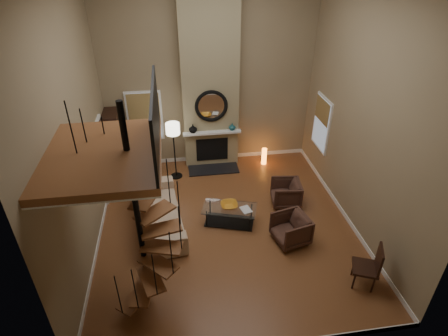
{
  "coord_description": "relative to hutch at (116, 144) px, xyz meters",
  "views": [
    {
      "loc": [
        -1.06,
        -6.76,
        5.9
      ],
      "look_at": [
        0.0,
        0.4,
        1.4
      ],
      "focal_mm": 29.29,
      "sensor_mm": 36.0,
      "label": 1
    }
  ],
  "objects": [
    {
      "name": "ground",
      "position": [
        2.78,
        -2.84,
        -0.95
      ],
      "size": [
        6.0,
        6.5,
        0.01
      ],
      "primitive_type": "cube",
      "color": "brown",
      "rests_on": "ground"
    },
    {
      "name": "back_wall",
      "position": [
        2.78,
        0.41,
        1.8
      ],
      "size": [
        6.0,
        0.02,
        5.5
      ],
      "primitive_type": "cube",
      "color": "#8E7B5B",
      "rests_on": "ground"
    },
    {
      "name": "front_wall",
      "position": [
        2.78,
        -6.09,
        1.8
      ],
      "size": [
        6.0,
        0.02,
        5.5
      ],
      "primitive_type": "cube",
      "color": "#8E7B5B",
      "rests_on": "ground"
    },
    {
      "name": "left_wall",
      "position": [
        -0.22,
        -2.84,
        1.8
      ],
      "size": [
        0.02,
        6.5,
        5.5
      ],
      "primitive_type": "cube",
      "color": "#8E7B5B",
      "rests_on": "ground"
    },
    {
      "name": "right_wall",
      "position": [
        5.78,
        -2.84,
        1.8
      ],
      "size": [
        0.02,
        6.5,
        5.5
      ],
      "primitive_type": "cube",
      "color": "#8E7B5B",
      "rests_on": "ground"
    },
    {
      "name": "baseboard_back",
      "position": [
        2.78,
        0.4,
        -0.89
      ],
      "size": [
        6.0,
        0.02,
        0.12
      ],
      "primitive_type": "cube",
      "color": "white",
      "rests_on": "ground"
    },
    {
      "name": "baseboard_left",
      "position": [
        -0.21,
        -2.84,
        -0.89
      ],
      "size": [
        0.02,
        6.5,
        0.12
      ],
      "primitive_type": "cube",
      "color": "white",
      "rests_on": "ground"
    },
    {
      "name": "baseboard_right",
      "position": [
        5.77,
        -2.84,
        -0.89
      ],
      "size": [
        0.02,
        6.5,
        0.12
      ],
      "primitive_type": "cube",
      "color": "white",
      "rests_on": "ground"
    },
    {
      "name": "chimney_breast",
      "position": [
        2.78,
        0.22,
        1.8
      ],
      "size": [
        1.6,
        0.38,
        5.5
      ],
      "primitive_type": "cube",
      "color": "#91845E",
      "rests_on": "ground"
    },
    {
      "name": "hearth",
      "position": [
        2.78,
        -0.27,
        -0.93
      ],
      "size": [
        1.5,
        0.6,
        0.04
      ],
      "primitive_type": "cube",
      "color": "black",
      "rests_on": "ground"
    },
    {
      "name": "firebox",
      "position": [
        2.78,
        0.02,
        -0.4
      ],
      "size": [
        0.95,
        0.02,
        0.72
      ],
      "primitive_type": "cube",
      "color": "black",
      "rests_on": "chimney_breast"
    },
    {
      "name": "mantel",
      "position": [
        2.78,
        -0.06,
        0.2
      ],
      "size": [
        1.7,
        0.18,
        0.06
      ],
      "primitive_type": "cube",
      "color": "white",
      "rests_on": "chimney_breast"
    },
    {
      "name": "mirror_frame",
      "position": [
        2.78,
        0.0,
        1.0
      ],
      "size": [
        0.94,
        0.1,
        0.94
      ],
      "primitive_type": "torus",
      "rotation": [
        1.57,
        0.0,
        0.0
      ],
      "color": "black",
      "rests_on": "chimney_breast"
    },
    {
      "name": "mirror_disc",
      "position": [
        2.78,
        0.01,
        1.0
      ],
      "size": [
        0.8,
        0.01,
        0.8
      ],
      "primitive_type": "cylinder",
      "rotation": [
        1.57,
        0.0,
        0.0
      ],
      "color": "white",
      "rests_on": "chimney_breast"
    },
    {
      "name": "vase_left",
      "position": [
        2.23,
        -0.02,
        0.35
      ],
      "size": [
        0.24,
        0.24,
        0.25
      ],
      "primitive_type": "imported",
      "color": "black",
      "rests_on": "mantel"
    },
    {
      "name": "vase_right",
      "position": [
        3.38,
        -0.02,
        0.33
      ],
      "size": [
        0.2,
        0.2,
        0.21
      ],
      "primitive_type": "imported",
      "color": "#174A50",
      "rests_on": "mantel"
    },
    {
      "name": "window_back",
      "position": [
        0.88,
        0.39,
        0.67
      ],
      "size": [
        1.02,
        0.06,
        1.52
      ],
      "color": "white",
      "rests_on": "back_wall"
    },
    {
      "name": "window_right",
      "position": [
        5.76,
        -0.84,
        0.68
      ],
      "size": [
        0.06,
        1.02,
        1.52
      ],
      "color": "white",
      "rests_on": "right_wall"
    },
    {
      "name": "entry_door",
      "position": [
        -0.17,
        -1.04,
        0.1
      ],
      "size": [
        0.1,
        1.05,
        2.16
      ],
      "color": "white",
      "rests_on": "ground"
    },
    {
      "name": "loft",
      "position": [
        0.74,
        -4.64,
        2.29
      ],
      "size": [
        1.7,
        2.2,
        1.09
      ],
      "color": "brown",
      "rests_on": "left_wall"
    },
    {
      "name": "spiral_stair",
      "position": [
        1.0,
        -4.63,
        0.83
      ],
      "size": [
        1.47,
        1.47,
        4.06
      ],
      "color": "black",
      "rests_on": "ground"
    },
    {
      "name": "hutch",
      "position": [
        0.0,
        0.0,
        0.0
      ],
      "size": [
        0.42,
        0.89,
        1.98
      ],
      "primitive_type": "cube",
      "color": "black",
      "rests_on": "ground"
    },
    {
      "name": "sofa",
      "position": [
        1.18,
        -2.52,
        -0.55
      ],
      "size": [
        1.26,
        2.64,
        0.74
      ],
      "primitive_type": "imported",
      "rotation": [
        0.0,
        0.0,
        1.68
      ],
      "color": "tan",
      "rests_on": "ground"
    },
    {
      "name": "armchair_near",
      "position": [
        4.51,
        -2.23,
        -0.6
      ],
      "size": [
        0.81,
        0.8,
        0.67
      ],
      "primitive_type": "imported",
      "rotation": [
        0.0,
        0.0,
        -1.69
      ],
      "color": "#462A20",
      "rests_on": "ground"
    },
    {
      "name": "armchair_far",
      "position": [
        4.21,
        -3.57,
        -0.6
      ],
      "size": [
        0.9,
        0.88,
        0.68
      ],
      "primitive_type": "imported",
      "rotation": [
        0.0,
        0.0,
        -1.33
      ],
      "color": "#462A20",
      "rests_on": "ground"
    },
    {
      "name": "coffee_table",
      "position": [
        2.87,
        -2.75,
        -0.67
      ],
      "size": [
        1.41,
        0.99,
        0.47
      ],
      "color": "silver",
      "rests_on": "ground"
    },
    {
      "name": "bowl",
      "position": [
        2.87,
        -2.7,
        -0.45
      ],
      "size": [
        0.41,
        0.41,
        0.1
      ],
      "primitive_type": "imported",
      "color": "orange",
      "rests_on": "coffee_table"
    },
    {
      "name": "book",
      "position": [
        3.22,
        -2.9,
        -0.49
      ],
      "size": [
        0.29,
        0.35,
        0.03
      ],
      "primitive_type": "imported",
      "rotation": [
        0.0,
        0.0,
        0.27
      ],
      "color": "gray",
      "rests_on": "coffee_table"
    },
    {
      "name": "floor_lamp",
      "position": [
        1.66,
        -0.46,
        0.46
      ],
      "size": [
        0.39,
        0.39,
        1.7
      ],
      "color": "black",
      "rests_on": "ground"
    },
    {
      "name": "accent_lamp",
      "position": [
        4.38,
        -0.13,
        -0.7
      ],
      "size": [
        0.15,
        0.15,
        0.55
      ],
      "primitive_type": "cylinder",
      "color": "orange",
      "rests_on": "ground"
    },
    {
      "name": "side_chair",
      "position": [
        5.3,
        -5.03,
        -0.42
      ],
      "size": [
        0.63,
        0.63,
        1.0
      ],
      "color": "black",
      "rests_on": "ground"
    }
  ]
}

